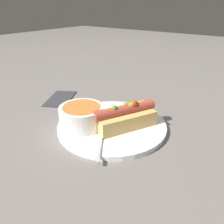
% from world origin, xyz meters
% --- Properties ---
extents(ground_plane, '(4.00, 4.00, 0.00)m').
position_xyz_m(ground_plane, '(0.00, 0.00, 0.00)').
color(ground_plane, slate).
extents(dinner_plate, '(0.28, 0.28, 0.01)m').
position_xyz_m(dinner_plate, '(0.00, 0.00, 0.01)').
color(dinner_plate, white).
rests_on(dinner_plate, ground_plane).
extents(hot_dog, '(0.16, 0.13, 0.07)m').
position_xyz_m(hot_dog, '(0.01, -0.03, 0.04)').
color(hot_dog, '#DBAD60').
rests_on(hot_dog, dinner_plate).
extents(soup_bowl, '(0.11, 0.11, 0.05)m').
position_xyz_m(soup_bowl, '(-0.05, 0.05, 0.04)').
color(soup_bowl, silver).
rests_on(soup_bowl, dinner_plate).
extents(spoon, '(0.13, 0.10, 0.01)m').
position_xyz_m(spoon, '(-0.05, -0.01, 0.02)').
color(spoon, '#B7B7BC').
rests_on(spoon, dinner_plate).
extents(napkin, '(0.16, 0.13, 0.01)m').
position_xyz_m(napkin, '(0.05, 0.26, 0.00)').
color(napkin, '#333338').
rests_on(napkin, ground_plane).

